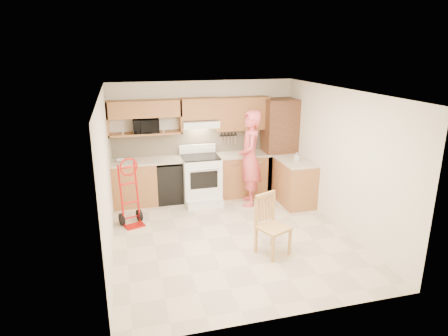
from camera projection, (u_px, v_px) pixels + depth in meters
name	position (u px, v px, depth m)	size (l,w,h in m)	color
floor	(231.00, 236.00, 6.87)	(4.00, 4.50, 0.02)	beige
ceiling	(232.00, 91.00, 6.13)	(4.00, 4.50, 0.02)	white
wall_back	(203.00, 139.00, 8.59)	(4.00, 0.02, 2.50)	silver
wall_front	(287.00, 225.00, 4.42)	(4.00, 0.02, 2.50)	silver
wall_left	(106.00, 178.00, 6.01)	(0.02, 4.50, 2.50)	silver
wall_right	(340.00, 159.00, 7.00)	(0.02, 4.50, 2.50)	silver
backsplash	(204.00, 141.00, 8.58)	(3.92, 0.03, 0.55)	#C8B895
lower_cab_left	(134.00, 184.00, 8.16)	(0.90, 0.60, 0.90)	#9E6437
dishwasher	(170.00, 182.00, 8.35)	(0.60, 0.60, 0.85)	black
lower_cab_right	(243.00, 175.00, 8.74)	(1.14, 0.60, 0.90)	#9E6437
countertop_left	(148.00, 161.00, 8.10)	(1.50, 0.63, 0.04)	#BFB59E
countertop_right	(244.00, 154.00, 8.61)	(1.14, 0.63, 0.04)	#BFB59E
cab_return_right	(294.00, 183.00, 8.22)	(0.60, 1.00, 0.90)	#9E6437
countertop_return	(296.00, 161.00, 8.08)	(0.63, 1.00, 0.04)	#BFB59E
pantry_tall	(279.00, 146.00, 8.77)	(0.70, 0.60, 2.10)	brown
upper_cab_left	(144.00, 109.00, 7.91)	(1.50, 0.33, 0.34)	#9E6437
upper_shelf_mw	(146.00, 134.00, 8.06)	(1.50, 0.33, 0.04)	#9E6437
upper_cab_center	(199.00, 109.00, 8.20)	(0.76, 0.33, 0.44)	#9E6437
upper_cab_right	(242.00, 113.00, 8.47)	(1.14, 0.33, 0.70)	#9E6437
range_hood	(200.00, 124.00, 8.23)	(0.76, 0.46, 0.14)	white
knife_strip	(228.00, 138.00, 8.68)	(0.40, 0.05, 0.29)	black
microwave	(146.00, 126.00, 8.02)	(0.52, 0.35, 0.29)	black
range	(201.00, 175.00, 8.26)	(0.79, 1.04, 1.16)	white
person	(250.00, 159.00, 8.02)	(0.72, 0.47, 1.98)	#D64C51
hand_truck	(131.00, 196.00, 7.14)	(0.46, 0.42, 1.17)	#B0100B
dining_chair	(273.00, 226.00, 6.15)	(0.44, 0.48, 0.98)	tan
soap_bottle	(297.00, 157.00, 8.00)	(0.08, 0.08, 0.18)	white
bowl	(122.00, 161.00, 7.96)	(0.21, 0.21, 0.05)	white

